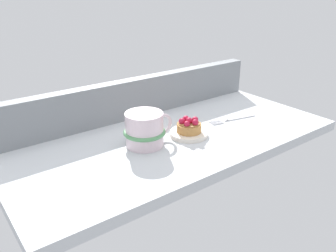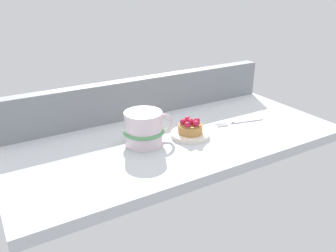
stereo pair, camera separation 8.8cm
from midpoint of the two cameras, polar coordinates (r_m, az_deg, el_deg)
The scene contains 6 objects.
ground_plane at distance 93.06cm, azimuth -1.76°, elevation -2.43°, with size 88.76×41.30×2.71cm, color silver.
window_rail_back at distance 105.17cm, azimuth -7.71°, elevation 4.65°, with size 86.98×3.88×11.58cm, color gray.
dessert_plate at distance 92.38cm, azimuth 0.74°, elevation -1.33°, with size 10.22×10.22×1.15cm.
raspberry_tart at distance 91.45cm, azimuth 0.74°, elevation -0.05°, with size 6.54×6.54×4.04cm.
coffee_mug at distance 85.96cm, azimuth -6.59°, elevation -0.74°, with size 13.73×10.59×8.65cm.
dessert_fork at distance 103.68cm, azimuth 8.26°, elevation 1.10°, with size 15.36×4.79×0.60cm.
Camera 1 is at (-51.62, -66.37, 38.97)cm, focal length 36.98 mm.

